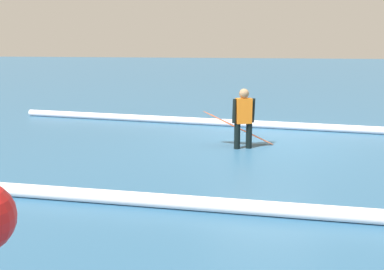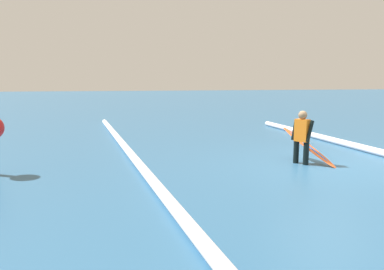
# 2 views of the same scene
# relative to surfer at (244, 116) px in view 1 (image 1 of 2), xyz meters

# --- Properties ---
(ground_plane) EXTENTS (165.85, 165.85, 0.00)m
(ground_plane) POSITION_rel_surfer_xyz_m (-0.40, -0.63, -0.75)
(ground_plane) COLOR #2C5C82
(surfer) EXTENTS (0.47, 0.39, 1.36)m
(surfer) POSITION_rel_surfer_xyz_m (0.00, 0.00, 0.00)
(surfer) COLOR black
(surfer) RESTS_ON ground_plane
(surfboard) EXTENTS (1.70, 0.81, 0.85)m
(surfboard) POSITION_rel_surfer_xyz_m (0.15, -0.29, -0.34)
(surfboard) COLOR #E55926
(surfboard) RESTS_ON ground_plane
(wave_crest_foreground) EXTENTS (21.53, 1.05, 0.20)m
(wave_crest_foreground) POSITION_rel_surfer_xyz_m (-3.14, -2.58, -0.65)
(wave_crest_foreground) COLOR white
(wave_crest_foreground) RESTS_ON ground_plane
(wave_crest_midground) EXTENTS (24.81, 1.51, 0.21)m
(wave_crest_midground) POSITION_rel_surfer_xyz_m (-1.84, 3.91, -0.65)
(wave_crest_midground) COLOR white
(wave_crest_midground) RESTS_ON ground_plane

